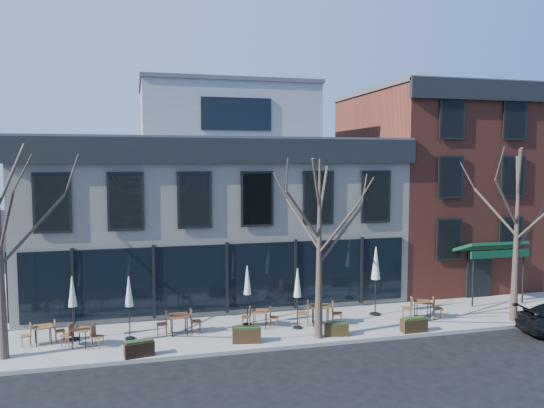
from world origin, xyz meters
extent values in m
plane|color=black|center=(0.00, 0.00, 0.00)|extent=(120.00, 120.00, 0.00)
cube|color=gray|center=(3.25, -2.15, 0.07)|extent=(33.50, 4.70, 0.15)
cube|color=beige|center=(0.00, 5.00, 4.00)|extent=(18.00, 10.00, 8.00)
cube|color=#47474C|center=(0.00, 5.00, 8.05)|extent=(18.30, 10.30, 0.30)
cube|color=black|center=(0.00, -0.12, 7.55)|extent=(18.30, 0.25, 1.10)
cube|color=black|center=(-9.12, 5.00, 7.55)|extent=(0.25, 10.30, 1.10)
cube|color=black|center=(0.00, -0.06, 1.90)|extent=(17.20, 0.12, 3.00)
cube|color=black|center=(-9.06, 4.00, 1.90)|extent=(0.12, 7.50, 3.00)
cube|color=gray|center=(1.00, 6.00, 9.60)|extent=(9.00, 6.50, 3.00)
cube|color=brown|center=(13.00, 5.00, 5.50)|extent=(8.00, 10.00, 11.00)
cube|color=#47474C|center=(13.00, 5.00, 11.05)|extent=(8.20, 10.20, 0.25)
cube|color=black|center=(13.00, -0.12, 10.60)|extent=(8.20, 0.25, 1.00)
cube|color=#0C351F|center=(13.00, -0.85, 2.90)|extent=(3.20, 1.66, 0.67)
cube|color=black|center=(13.00, -0.05, 1.25)|extent=(1.40, 0.10, 2.50)
cone|color=#382B21|center=(-8.50, -3.20, 4.11)|extent=(0.34, 0.34, 7.92)
cylinder|color=#382B21|center=(-7.43, -3.01, 4.68)|extent=(2.23, 0.50, 2.48)
cylinder|color=#382B21|center=(-8.05, -4.16, 5.05)|extent=(1.03, 2.04, 2.28)
cone|color=#382B21|center=(3.00, -3.90, 3.67)|extent=(0.34, 0.34, 7.04)
cylinder|color=#382B21|center=(3.95, -3.73, 4.18)|extent=(2.00, 0.46, 2.21)
cylinder|color=#382B21|center=(2.60, -3.04, 4.59)|extent=(0.93, 1.84, 1.91)
cylinder|color=#382B21|center=(2.25, -4.17, 5.04)|extent=(1.61, 0.68, 1.97)
cylinder|color=#382B21|center=(3.40, -4.76, 4.51)|extent=(0.93, 1.83, 2.03)
cone|color=#382B21|center=(12.00, -3.90, 3.89)|extent=(0.34, 0.34, 7.48)
cylinder|color=#382B21|center=(13.01, -3.72, 4.43)|extent=(2.12, 0.48, 2.35)
cylinder|color=#382B21|center=(11.57, -2.99, 4.86)|extent=(0.98, 1.94, 2.03)
cylinder|color=#382B21|center=(11.20, -4.19, 5.35)|extent=(1.71, 0.71, 2.09)
cylinder|color=#382B21|center=(12.42, -4.81, 4.78)|extent=(0.98, 1.94, 2.16)
cube|color=brown|center=(-7.41, -1.95, 0.82)|extent=(0.77, 0.77, 0.04)
cylinder|color=black|center=(-7.60, -2.26, 0.48)|extent=(0.04, 0.04, 0.66)
cylinder|color=black|center=(-7.10, -2.13, 0.48)|extent=(0.04, 0.04, 0.66)
cylinder|color=black|center=(-7.72, -1.76, 0.48)|extent=(0.04, 0.04, 0.66)
cylinder|color=black|center=(-7.22, -1.64, 0.48)|extent=(0.04, 0.04, 0.66)
cube|color=brown|center=(-5.93, -2.67, 0.84)|extent=(0.86, 0.86, 0.04)
cylinder|color=black|center=(-6.28, -2.81, 0.49)|extent=(0.04, 0.04, 0.68)
cylinder|color=black|center=(-5.79, -3.02, 0.49)|extent=(0.04, 0.04, 0.68)
cylinder|color=black|center=(-6.07, -2.33, 0.49)|extent=(0.04, 0.04, 0.68)
cylinder|color=black|center=(-5.59, -2.54, 0.49)|extent=(0.04, 0.04, 0.68)
cube|color=brown|center=(-2.30, -2.10, 0.91)|extent=(0.75, 0.75, 0.04)
cylinder|color=black|center=(-2.58, -2.40, 0.53)|extent=(0.04, 0.04, 0.75)
cylinder|color=black|center=(-2.00, -2.39, 0.53)|extent=(0.04, 0.04, 0.75)
cylinder|color=black|center=(-2.60, -1.82, 0.53)|extent=(0.04, 0.04, 0.75)
cylinder|color=black|center=(-2.02, -1.80, 0.53)|extent=(0.04, 0.04, 0.75)
cube|color=brown|center=(1.08, -2.00, 0.81)|extent=(0.82, 0.82, 0.04)
cylinder|color=black|center=(0.75, -2.15, 0.48)|extent=(0.04, 0.04, 0.66)
cylinder|color=black|center=(1.23, -2.33, 0.48)|extent=(0.04, 0.04, 0.66)
cylinder|color=black|center=(0.93, -1.67, 0.48)|extent=(0.04, 0.04, 0.66)
cylinder|color=black|center=(1.40, -1.85, 0.48)|extent=(0.04, 0.04, 0.66)
cube|color=brown|center=(3.61, -2.39, 0.96)|extent=(0.95, 0.95, 0.04)
cylinder|color=black|center=(3.23, -2.60, 0.55)|extent=(0.04, 0.04, 0.79)
cylinder|color=black|center=(3.82, -2.77, 0.55)|extent=(0.04, 0.04, 0.79)
cylinder|color=black|center=(3.39, -2.01, 0.55)|extent=(0.04, 0.04, 0.79)
cylinder|color=black|center=(3.99, -2.17, 0.55)|extent=(0.04, 0.04, 0.79)
cube|color=brown|center=(8.29, -2.66, 0.90)|extent=(0.92, 0.92, 0.04)
cylinder|color=black|center=(7.92, -2.84, 0.52)|extent=(0.04, 0.04, 0.74)
cylinder|color=black|center=(8.46, -3.03, 0.52)|extent=(0.04, 0.04, 0.74)
cylinder|color=black|center=(8.11, -2.30, 0.52)|extent=(0.04, 0.04, 0.74)
cylinder|color=black|center=(8.66, -2.49, 0.52)|extent=(0.04, 0.04, 0.74)
cylinder|color=black|center=(-6.33, -1.78, 0.18)|extent=(0.40, 0.40, 0.06)
cylinder|color=black|center=(-6.33, -1.78, 1.16)|extent=(0.05, 0.05, 2.02)
cone|color=beige|center=(-6.33, -1.78, 2.08)|extent=(0.33, 0.33, 1.19)
cylinder|color=black|center=(-4.21, -2.23, 0.18)|extent=(0.40, 0.40, 0.05)
cylinder|color=black|center=(-4.21, -2.23, 1.14)|extent=(0.05, 0.05, 1.99)
cone|color=beige|center=(-4.21, -2.23, 2.05)|extent=(0.33, 0.33, 1.18)
cylinder|color=black|center=(0.60, -1.67, 0.18)|extent=(0.41, 0.41, 0.06)
cylinder|color=black|center=(0.60, -1.67, 1.17)|extent=(0.05, 0.05, 2.04)
cone|color=silver|center=(0.60, -1.67, 2.10)|extent=(0.33, 0.33, 1.21)
cylinder|color=black|center=(2.54, -2.58, 0.18)|extent=(0.41, 0.41, 0.06)
cylinder|color=black|center=(2.54, -2.58, 1.16)|extent=(0.05, 0.05, 2.03)
cone|color=silver|center=(2.54, -2.58, 2.08)|extent=(0.33, 0.33, 1.20)
cylinder|color=black|center=(6.51, -1.62, 0.18)|extent=(0.50, 0.50, 0.07)
cylinder|color=black|center=(6.51, -1.62, 1.39)|extent=(0.06, 0.06, 2.49)
cone|color=beige|center=(6.51, -1.62, 2.53)|extent=(0.41, 0.41, 1.47)
cube|color=black|center=(-3.87, -4.20, 0.41)|extent=(1.10, 0.59, 0.52)
cube|color=#1E3314|center=(-3.87, -4.20, 0.69)|extent=(0.98, 0.49, 0.08)
cube|color=#322210|center=(0.13, -3.73, 0.42)|extent=(1.15, 0.62, 0.55)
cube|color=#1E3314|center=(0.13, -3.73, 0.72)|extent=(1.03, 0.52, 0.09)
cube|color=#302210|center=(3.77, -3.84, 0.39)|extent=(1.01, 0.59, 0.47)
cube|color=#1E3314|center=(3.77, -3.84, 0.64)|extent=(0.90, 0.49, 0.08)
cube|color=#302210|center=(7.00, -4.20, 0.41)|extent=(1.06, 0.43, 0.53)
cube|color=#1E3314|center=(7.00, -4.20, 0.70)|extent=(0.95, 0.35, 0.08)
camera|label=1|loc=(-3.87, -23.20, 7.13)|focal=35.00mm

